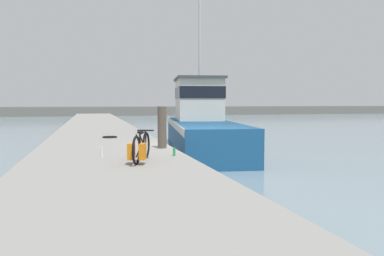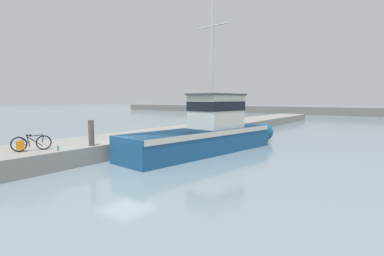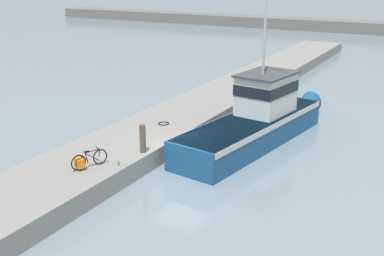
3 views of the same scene
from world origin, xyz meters
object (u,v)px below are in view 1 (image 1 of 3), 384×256
Objects in this scene: mooring_post at (162,127)px; water_bottle_on_curb at (174,152)px; water_bottle_by_bike at (102,152)px; bicycle_touring at (140,148)px; fishing_boat_main at (200,124)px.

mooring_post reaches higher than water_bottle_on_curb.
bicycle_touring is at bearing -56.26° from water_bottle_by_bike.
water_bottle_on_curb is (-0.01, -1.89, -0.57)m from mooring_post.
mooring_post is at bearing 89.61° from water_bottle_on_curb.
fishing_boat_main is 9.58m from water_bottle_by_bike.
water_bottle_by_bike is 2.01m from water_bottle_on_curb.
fishing_boat_main is at bearing 63.69° from mooring_post.
mooring_post is 2.50m from water_bottle_by_bike.
fishing_boat_main reaches higher than water_bottle_on_curb.
fishing_boat_main is 58.53× the size of water_bottle_on_curb.
water_bottle_on_curb is (1.96, -0.46, -0.01)m from water_bottle_by_bike.
bicycle_touring is at bearing -111.23° from mooring_post.
water_bottle_by_bike is (-1.97, -1.44, -0.56)m from mooring_post.
fishing_boat_main is at bearing 86.06° from bicycle_touring.
mooring_post is at bearing -107.69° from fishing_boat_main.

